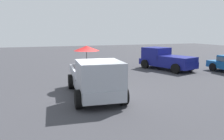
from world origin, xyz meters
TOP-DOWN VIEW (x-y plane):
  - ground_plane at (0.00, 0.00)m, footprint 80.00×80.00m
  - pickup_truck_main at (0.37, -0.04)m, footprint 5.21×2.65m
  - pickup_truck_far at (-5.65, 7.85)m, footprint 5.12×3.24m

SIDE VIEW (x-z plane):
  - ground_plane at x=0.00m, z-range 0.00..0.00m
  - pickup_truck_far at x=-5.65m, z-range -0.03..1.77m
  - pickup_truck_main at x=0.37m, z-range -0.20..2.18m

